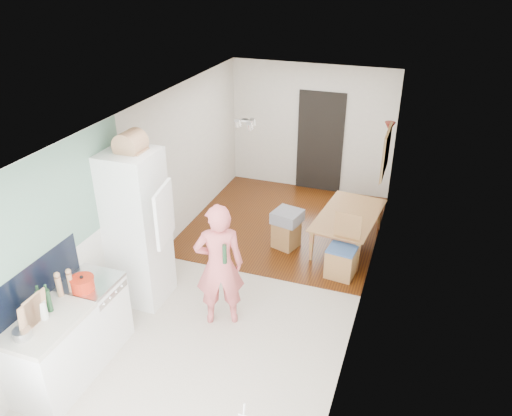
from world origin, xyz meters
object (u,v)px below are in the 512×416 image
Objects in this scene: dining_table at (349,232)px; stool at (286,234)px; person at (219,255)px; dining_chair at (343,248)px.

stool is (-0.95, -0.40, -0.00)m from dining_table.
person is 1.48× the size of dining_table.
person is 2.09× the size of dining_chair.
dining_chair is (1.28, 1.52, -0.52)m from person.
dining_chair is at bearing -155.33° from person.
person is at bearing -97.95° from stool.
dining_chair is (0.05, -0.91, 0.24)m from dining_table.
dining_chair reaches higher than stool.
dining_table is at bearing 23.01° from stool.
dining_chair is 1.15m from stool.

